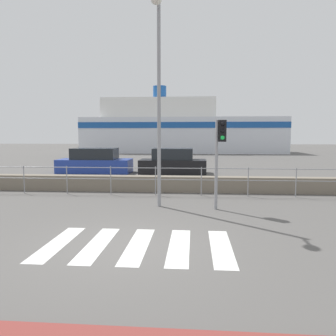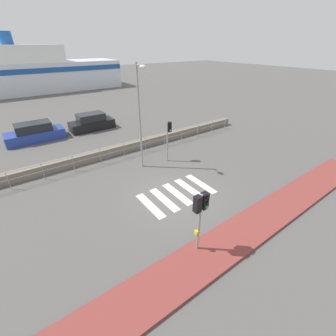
{
  "view_description": "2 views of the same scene",
  "coord_description": "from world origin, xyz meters",
  "px_view_note": "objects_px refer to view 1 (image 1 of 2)",
  "views": [
    {
      "loc": [
        1.51,
        -6.85,
        2.4
      ],
      "look_at": [
        0.81,
        2.0,
        1.5
      ],
      "focal_mm": 35.0,
      "sensor_mm": 36.0,
      "label": 1
    },
    {
      "loc": [
        -6.17,
        -8.14,
        7.48
      ],
      "look_at": [
        0.39,
        1.0,
        1.2
      ],
      "focal_mm": 24.0,
      "sensor_mm": 36.0,
      "label": 2
    }
  ],
  "objects_px": {
    "traffic_light_far": "(220,144)",
    "parked_car_black": "(173,163)",
    "ferry_boat": "(178,130)",
    "streetlamp": "(158,84)",
    "parked_car_blue": "(95,162)"
  },
  "relations": [
    {
      "from": "parked_car_blue",
      "to": "parked_car_black",
      "type": "bearing_deg",
      "value": 0.0
    },
    {
      "from": "ferry_boat",
      "to": "parked_car_black",
      "type": "relative_size",
      "value": 6.49
    },
    {
      "from": "ferry_boat",
      "to": "parked_car_black",
      "type": "xyz_separation_m",
      "value": [
        0.85,
        -25.08,
        -2.42
      ]
    },
    {
      "from": "traffic_light_far",
      "to": "parked_car_black",
      "type": "distance_m",
      "value": 10.23
    },
    {
      "from": "streetlamp",
      "to": "parked_car_black",
      "type": "relative_size",
      "value": 1.59
    },
    {
      "from": "parked_car_blue",
      "to": "parked_car_black",
      "type": "distance_m",
      "value": 4.99
    },
    {
      "from": "ferry_boat",
      "to": "parked_car_blue",
      "type": "distance_m",
      "value": 25.54
    },
    {
      "from": "traffic_light_far",
      "to": "parked_car_black",
      "type": "height_order",
      "value": "traffic_light_far"
    },
    {
      "from": "parked_car_blue",
      "to": "ferry_boat",
      "type": "bearing_deg",
      "value": 80.64
    },
    {
      "from": "traffic_light_far",
      "to": "streetlamp",
      "type": "height_order",
      "value": "streetlamp"
    },
    {
      "from": "ferry_boat",
      "to": "parked_car_blue",
      "type": "relative_size",
      "value": 5.84
    },
    {
      "from": "traffic_light_far",
      "to": "parked_car_black",
      "type": "relative_size",
      "value": 0.69
    },
    {
      "from": "ferry_boat",
      "to": "parked_car_blue",
      "type": "xyz_separation_m",
      "value": [
        -4.13,
        -25.08,
        -2.42
      ]
    },
    {
      "from": "traffic_light_far",
      "to": "parked_car_blue",
      "type": "bearing_deg",
      "value": 125.72
    },
    {
      "from": "traffic_light_far",
      "to": "parked_car_black",
      "type": "bearing_deg",
      "value": 102.16
    }
  ]
}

